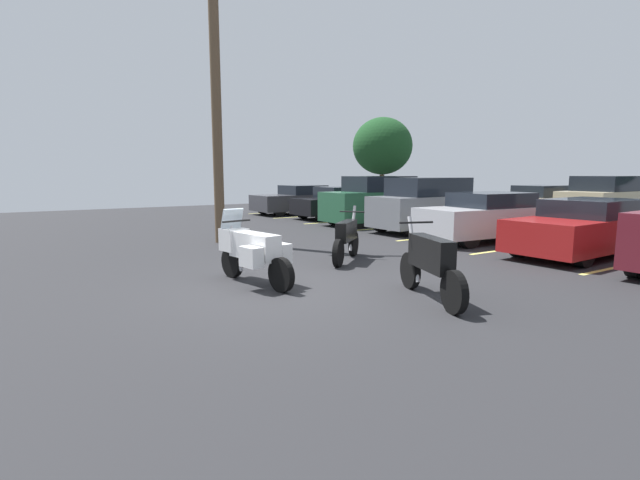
{
  "coord_description": "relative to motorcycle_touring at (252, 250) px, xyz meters",
  "views": [
    {
      "loc": [
        7.33,
        -3.84,
        2.08
      ],
      "look_at": [
        0.13,
        0.69,
        0.84
      ],
      "focal_mm": 26.06,
      "sensor_mm": 36.0,
      "label": 1
    }
  ],
  "objects": [
    {
      "name": "ground",
      "position": [
        0.61,
        0.35,
        -0.69
      ],
      "size": [
        44.0,
        44.0,
        0.1
      ],
      "primitive_type": "cube",
      "color": "#262628"
    },
    {
      "name": "car_grey",
      "position": [
        -3.98,
        8.49,
        0.31
      ],
      "size": [
        1.9,
        4.28,
        1.91
      ],
      "color": "slate",
      "rests_on": "ground"
    },
    {
      "name": "car_far_tan",
      "position": [
        -4.52,
        16.06,
        0.09
      ],
      "size": [
        1.78,
        4.54,
        1.51
      ],
      "color": "tan",
      "rests_on": "ground"
    },
    {
      "name": "motorcycle_touring",
      "position": [
        0.0,
        0.0,
        0.0
      ],
      "size": [
        2.18,
        0.96,
        1.39
      ],
      "color": "black",
      "rests_on": "ground"
    },
    {
      "name": "car_green",
      "position": [
        -6.72,
        8.4,
        0.3
      ],
      "size": [
        1.88,
        4.37,
        1.94
      ],
      "color": "#235638",
      "rests_on": "ground"
    },
    {
      "name": "car_charcoal",
      "position": [
        -12.76,
        8.24,
        0.05
      ],
      "size": [
        2.15,
        4.64,
        1.44
      ],
      "color": "#38383D",
      "rests_on": "ground"
    },
    {
      "name": "car_black",
      "position": [
        -9.64,
        8.65,
        0.07
      ],
      "size": [
        1.94,
        4.28,
        1.44
      ],
      "color": "black",
      "rests_on": "ground"
    },
    {
      "name": "parking_stripes",
      "position": [
        -1.32,
        8.5,
        -0.64
      ],
      "size": [
        25.5,
        4.99,
        0.01
      ],
      "color": "#EAE066",
      "rests_on": "ground"
    },
    {
      "name": "motorcycle_second",
      "position": [
        -0.9,
        2.82,
        -0.09
      ],
      "size": [
        1.45,
        1.67,
        1.26
      ],
      "color": "black",
      "rests_on": "ground"
    },
    {
      "name": "tree_center",
      "position": [
        -18.09,
        18.14,
        3.3
      ],
      "size": [
        4.21,
        4.21,
        5.96
      ],
      "color": "#4C3823",
      "rests_on": "ground"
    },
    {
      "name": "car_far_champagne",
      "position": [
        -1.7,
        16.14,
        0.33
      ],
      "size": [
        1.94,
        4.39,
        1.95
      ],
      "color": "#C1B289",
      "rests_on": "ground"
    },
    {
      "name": "utility_pole",
      "position": [
        -5.36,
        1.34,
        4.2
      ],
      "size": [
        1.14,
        1.54,
        9.42
      ],
      "color": "brown",
      "rests_on": "ground"
    },
    {
      "name": "motorcycle_third",
      "position": [
        2.59,
        2.01,
        -0.03
      ],
      "size": [
        2.15,
        0.92,
        1.31
      ],
      "color": "black",
      "rests_on": "ground"
    },
    {
      "name": "car_red",
      "position": [
        1.65,
        8.46,
        0.05
      ],
      "size": [
        2.04,
        4.86,
        1.41
      ],
      "color": "maroon",
      "rests_on": "ground"
    },
    {
      "name": "car_silver",
      "position": [
        -1.27,
        8.4,
        0.09
      ],
      "size": [
        2.08,
        4.67,
        1.48
      ],
      "color": "#B7B7BC",
      "rests_on": "ground"
    }
  ]
}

